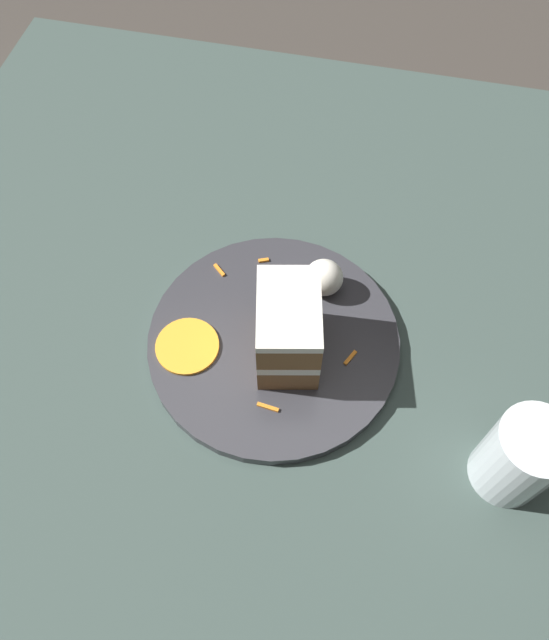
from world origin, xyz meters
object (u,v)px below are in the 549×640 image
at_px(plate, 274,338).
at_px(cream_dollop, 324,278).
at_px(cake_slice, 288,329).
at_px(orange_garnish, 187,346).
at_px(drinking_glass, 517,459).

distance_m(plate, cream_dollop, 0.09).
xyz_separation_m(cake_slice, cream_dollop, (-0.02, -0.09, -0.02)).
bearing_deg(orange_garnish, cream_dollop, -140.85).
bearing_deg(cake_slice, orange_garnish, -1.66).
distance_m(plate, drinking_glass, 0.28).
xyz_separation_m(plate, orange_garnish, (0.09, 0.04, 0.01)).
height_order(plate, cream_dollop, cream_dollop).
bearing_deg(cream_dollop, cake_slice, 74.87).
xyz_separation_m(cake_slice, drinking_glass, (-0.24, 0.08, -0.02)).
height_order(cake_slice, drinking_glass, cake_slice).
distance_m(plate, orange_garnish, 0.10).
bearing_deg(cream_dollop, orange_garnish, 39.15).
distance_m(cream_dollop, drinking_glass, 0.28).
height_order(cake_slice, orange_garnish, cake_slice).
bearing_deg(cake_slice, plate, -52.81).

